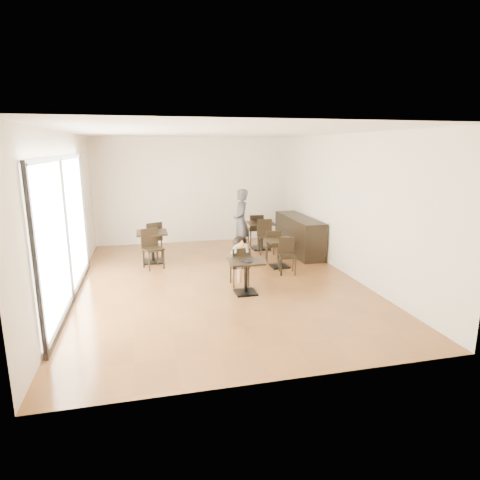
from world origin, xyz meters
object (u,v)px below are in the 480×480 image
object	(u,v)px
child_chair	(239,266)
chair_back_a	(255,229)
child	(239,261)
cafe_table_mid	(280,253)
chair_mid_b	(287,256)
chair_left_b	(153,249)
adult_patron	(241,221)
cafe_table_left	(153,247)
chair_back_b	(266,237)
cafe_table_back	(260,236)
chair_mid_a	(273,245)
child_table	(246,277)
chair_left_a	(152,239)

from	to	relation	value
child_chair	chair_back_a	world-z (taller)	chair_back_a
child	cafe_table_mid	size ratio (longest dim) A/B	1.52
chair_mid_b	chair_left_b	size ratio (longest dim) A/B	0.87
adult_patron	cafe_table_left	world-z (taller)	adult_patron
child	adult_patron	size ratio (longest dim) A/B	0.59
cafe_table_left	chair_back_b	distance (m)	3.09
child	cafe_table_back	distance (m)	3.21
cafe_table_left	chair_mid_a	world-z (taller)	chair_mid_a
cafe_table_back	chair_back_a	xyz separation A→B (m)	(0.00, 0.55, 0.08)
child_chair	cafe_table_back	xyz separation A→B (m)	(1.31, 2.93, -0.03)
child_table	chair_mid_b	distance (m)	1.65
child	chair_mid_b	xyz separation A→B (m)	(1.27, 0.50, -0.11)
chair_left_b	chair_back_b	world-z (taller)	chair_left_b
chair_mid_a	chair_left_b	xyz separation A→B (m)	(-3.04, 0.05, 0.06)
chair_mid_a	chair_left_a	bearing A→B (deg)	-8.78
child_chair	adult_patron	distance (m)	2.75
child_table	cafe_table_back	xyz separation A→B (m)	(1.31, 3.48, 0.04)
child_chair	cafe_table_left	size ratio (longest dim) A/B	1.05
cafe_table_mid	cafe_table_back	bearing A→B (deg)	88.73
cafe_table_back	chair_left_b	distance (m)	3.34
chair_mid_a	chair_back_a	xyz separation A→B (m)	(0.04, 1.87, 0.05)
cafe_table_back	chair_mid_b	distance (m)	2.42
chair_left_a	chair_back_a	distance (m)	3.16
child	chair_mid_a	world-z (taller)	child
adult_patron	chair_left_a	size ratio (longest dim) A/B	1.85
adult_patron	chair_left_a	distance (m)	2.47
child	cafe_table_back	bearing A→B (deg)	65.92
cafe_table_mid	cafe_table_back	size ratio (longest dim) A/B	0.89
chair_left_a	adult_patron	bearing A→B (deg)	155.59
child	chair_back_b	bearing A→B (deg)	61.18
chair_mid_b	chair_left_b	bearing A→B (deg)	171.22
chair_mid_a	chair_back_a	distance (m)	1.87
chair_back_b	cafe_table_left	bearing A→B (deg)	-173.09
adult_patron	chair_left_a	bearing A→B (deg)	-89.28
chair_back_a	cafe_table_left	bearing A→B (deg)	26.14
chair_left_a	cafe_table_left	bearing A→B (deg)	68.51
child	cafe_table_mid	xyz separation A→B (m)	(1.27, 1.05, -0.18)
chair_back_a	chair_back_b	world-z (taller)	same
chair_left_a	chair_back_b	size ratio (longest dim) A/B	1.03
chair_mid_a	chair_back_b	size ratio (longest dim) A/B	0.89
adult_patron	chair_left_a	xyz separation A→B (m)	(-2.43, 0.12, -0.41)
cafe_table_mid	cafe_table_left	size ratio (longest dim) A/B	0.87
chair_left_b	chair_back_b	bearing A→B (deg)	-8.23
chair_mid_a	child_chair	bearing A→B (deg)	63.59
child_chair	child	size ratio (longest dim) A/B	0.79
child	cafe_table_left	xyz separation A→B (m)	(-1.77, 2.20, -0.13)
cafe_table_back	chair_mid_a	bearing A→B (deg)	-91.79
cafe_table_left	chair_mid_b	world-z (taller)	chair_mid_b
child_table	cafe_table_left	bearing A→B (deg)	122.81
chair_mid_b	child_chair	bearing A→B (deg)	-146.42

